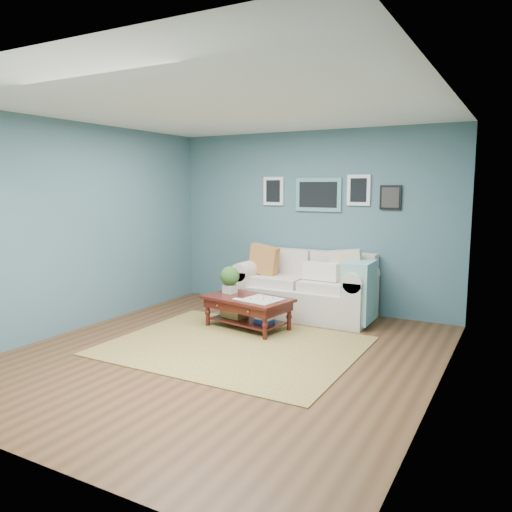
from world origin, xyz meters
The scene contains 4 objects.
room_shell centered at (0.01, 0.06, 1.36)m, with size 5.00×5.02×2.70m.
area_rug centered at (-0.06, 0.30, 0.01)m, with size 2.85×2.28×0.01m, color brown.
loveseat centered at (0.20, 2.03, 0.42)m, with size 2.01×0.91×1.03m.
coffee_table centered at (-0.34, 1.04, 0.35)m, with size 1.24×0.86×0.79m.
Camera 1 is at (2.90, -4.57, 1.88)m, focal length 35.00 mm.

